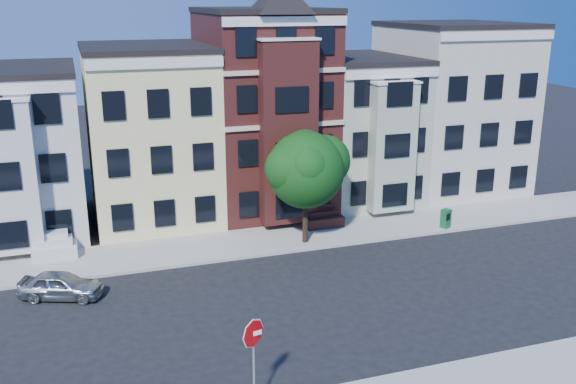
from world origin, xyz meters
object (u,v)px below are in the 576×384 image
object	(u,v)px
newspaper_box	(446,219)
parked_car	(61,285)
street_tree	(306,175)
stop_sign	(254,358)

from	to	relation	value
newspaper_box	parked_car	bearing A→B (deg)	161.88
street_tree	stop_sign	distance (m)	14.96
parked_car	stop_sign	xyz separation A→B (m)	(5.92, -10.63, 1.31)
street_tree	stop_sign	size ratio (longest dim) A/B	2.11
street_tree	newspaper_box	world-z (taller)	street_tree
street_tree	parked_car	world-z (taller)	street_tree
parked_car	stop_sign	size ratio (longest dim) A/B	1.02
parked_car	street_tree	bearing A→B (deg)	-57.39
newspaper_box	stop_sign	bearing A→B (deg)	-163.64
street_tree	newspaper_box	distance (m)	9.04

